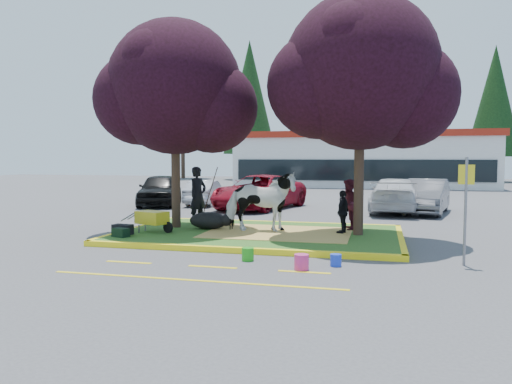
% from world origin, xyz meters
% --- Properties ---
extents(ground, '(90.00, 90.00, 0.00)m').
position_xyz_m(ground, '(0.00, 0.00, 0.00)').
color(ground, '#424244').
rests_on(ground, ground).
extents(median_island, '(8.00, 5.00, 0.15)m').
position_xyz_m(median_island, '(0.00, 0.00, 0.07)').
color(median_island, '#25561B').
rests_on(median_island, ground).
extents(curb_near, '(8.30, 0.16, 0.15)m').
position_xyz_m(curb_near, '(0.00, -2.58, 0.07)').
color(curb_near, yellow).
rests_on(curb_near, ground).
extents(curb_far, '(8.30, 0.16, 0.15)m').
position_xyz_m(curb_far, '(0.00, 2.58, 0.07)').
color(curb_far, yellow).
rests_on(curb_far, ground).
extents(curb_left, '(0.16, 5.30, 0.15)m').
position_xyz_m(curb_left, '(-4.08, 0.00, 0.07)').
color(curb_left, yellow).
rests_on(curb_left, ground).
extents(curb_right, '(0.16, 5.30, 0.15)m').
position_xyz_m(curb_right, '(4.08, 0.00, 0.07)').
color(curb_right, yellow).
rests_on(curb_right, ground).
extents(straw_bedding, '(4.20, 3.00, 0.01)m').
position_xyz_m(straw_bedding, '(0.60, 0.00, 0.15)').
color(straw_bedding, tan).
rests_on(straw_bedding, median_island).
extents(tree_purple_left, '(5.06, 4.20, 6.51)m').
position_xyz_m(tree_purple_left, '(-2.78, 0.38, 4.36)').
color(tree_purple_left, black).
rests_on(tree_purple_left, median_island).
extents(tree_purple_right, '(5.30, 4.40, 6.82)m').
position_xyz_m(tree_purple_right, '(2.92, 0.18, 4.56)').
color(tree_purple_right, black).
rests_on(tree_purple_right, median_island).
extents(fire_lane_stripe_a, '(1.10, 0.12, 0.01)m').
position_xyz_m(fire_lane_stripe_a, '(-2.00, -4.20, 0.00)').
color(fire_lane_stripe_a, yellow).
rests_on(fire_lane_stripe_a, ground).
extents(fire_lane_stripe_b, '(1.10, 0.12, 0.01)m').
position_xyz_m(fire_lane_stripe_b, '(0.00, -4.20, 0.00)').
color(fire_lane_stripe_b, yellow).
rests_on(fire_lane_stripe_b, ground).
extents(fire_lane_stripe_c, '(1.10, 0.12, 0.01)m').
position_xyz_m(fire_lane_stripe_c, '(2.00, -4.20, 0.00)').
color(fire_lane_stripe_c, yellow).
rests_on(fire_lane_stripe_c, ground).
extents(fire_lane_long, '(6.00, 0.10, 0.01)m').
position_xyz_m(fire_lane_long, '(0.00, -5.40, 0.00)').
color(fire_lane_long, yellow).
rests_on(fire_lane_long, ground).
extents(retail_building, '(20.40, 8.40, 4.40)m').
position_xyz_m(retail_building, '(2.00, 27.98, 2.25)').
color(retail_building, silver).
rests_on(retail_building, ground).
extents(treeline, '(46.58, 7.80, 14.63)m').
position_xyz_m(treeline, '(1.23, 37.61, 7.73)').
color(treeline, black).
rests_on(treeline, ground).
extents(cow, '(2.25, 1.25, 1.80)m').
position_xyz_m(cow, '(0.04, 0.06, 1.05)').
color(cow, white).
rests_on(cow, median_island).
extents(calf, '(1.28, 0.81, 0.53)m').
position_xyz_m(calf, '(-1.66, 0.24, 0.41)').
color(calf, black).
rests_on(calf, median_island).
extents(handler, '(0.70, 0.82, 1.91)m').
position_xyz_m(handler, '(-2.40, 1.28, 1.11)').
color(handler, black).
rests_on(handler, median_island).
extents(visitor_a, '(0.69, 0.83, 1.56)m').
position_xyz_m(visitor_a, '(2.56, 1.10, 0.93)').
color(visitor_a, '#42131E').
rests_on(visitor_a, median_island).
extents(visitor_b, '(0.51, 0.80, 1.27)m').
position_xyz_m(visitor_b, '(2.45, 0.30, 0.79)').
color(visitor_b, black).
rests_on(visitor_b, median_island).
extents(wheelbarrow, '(1.65, 0.85, 0.63)m').
position_xyz_m(wheelbarrow, '(-3.04, -0.81, 0.58)').
color(wheelbarrow, black).
rests_on(wheelbarrow, median_island).
extents(gear_bag_dark, '(0.61, 0.39, 0.29)m').
position_xyz_m(gear_bag_dark, '(-3.70, -1.40, 0.29)').
color(gear_bag_dark, black).
rests_on(gear_bag_dark, median_island).
extents(gear_bag_green, '(0.52, 0.41, 0.24)m').
position_xyz_m(gear_bag_green, '(-3.54, -1.80, 0.27)').
color(gear_bag_green, black).
rests_on(gear_bag_green, median_island).
extents(sign_post, '(0.33, 0.07, 2.38)m').
position_xyz_m(sign_post, '(5.31, -2.70, 1.46)').
color(sign_post, slate).
rests_on(sign_post, ground).
extents(bucket_green, '(0.29, 0.29, 0.30)m').
position_xyz_m(bucket_green, '(0.57, -3.37, 0.15)').
color(bucket_green, '#20A219').
rests_on(bucket_green, ground).
extents(bucket_pink, '(0.38, 0.38, 0.33)m').
position_xyz_m(bucket_pink, '(1.91, -4.01, 0.17)').
color(bucket_pink, '#D52F80').
rests_on(bucket_pink, ground).
extents(bucket_blue, '(0.33, 0.33, 0.26)m').
position_xyz_m(bucket_blue, '(2.58, -3.46, 0.13)').
color(bucket_blue, blue).
rests_on(bucket_blue, ground).
extents(car_black, '(3.11, 4.92, 1.56)m').
position_xyz_m(car_black, '(-7.05, 8.34, 0.78)').
color(car_black, black).
rests_on(car_black, ground).
extents(car_silver, '(1.59, 3.80, 1.22)m').
position_xyz_m(car_silver, '(-5.00, 9.25, 0.61)').
color(car_silver, '#AEB0B6').
rests_on(car_silver, ground).
extents(car_red, '(3.97, 6.10, 1.56)m').
position_xyz_m(car_red, '(-1.91, 8.02, 0.78)').
color(car_red, maroon).
rests_on(car_red, ground).
extents(car_white, '(2.35, 5.18, 1.47)m').
position_xyz_m(car_white, '(4.13, 7.89, 0.74)').
color(car_white, silver).
rests_on(car_white, ground).
extents(car_grey, '(2.39, 4.63, 1.45)m').
position_xyz_m(car_grey, '(5.39, 7.76, 0.73)').
color(car_grey, '#515358').
rests_on(car_grey, ground).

